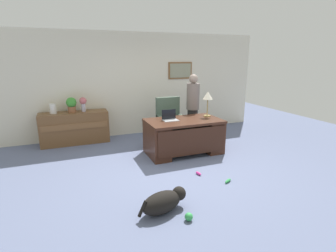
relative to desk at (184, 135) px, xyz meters
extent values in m
plane|color=slate|center=(-0.44, -0.63, -0.40)|extent=(12.00, 12.00, 0.00)
cube|color=beige|center=(-0.44, 1.97, 0.95)|extent=(7.00, 0.12, 2.70)
cube|color=brown|center=(0.74, 1.89, 1.29)|extent=(0.71, 0.03, 0.47)
cube|color=gray|center=(0.74, 1.87, 1.29)|extent=(0.63, 0.01, 0.39)
cube|color=#422316|center=(0.00, 0.03, 0.32)|extent=(1.62, 0.92, 0.05)
cube|color=#422316|center=(-0.63, 0.03, -0.05)|extent=(0.36, 0.86, 0.70)
cube|color=#422316|center=(0.63, 0.03, -0.05)|extent=(0.36, 0.86, 0.70)
cube|color=#381E13|center=(0.00, -0.40, -0.02)|extent=(1.52, 0.04, 0.56)
cube|color=brown|center=(-2.19, 1.62, -0.01)|extent=(1.59, 0.48, 0.78)
cube|color=brown|center=(-2.19, 1.37, 0.08)|extent=(1.49, 0.02, 0.14)
cube|color=#475B4C|center=(0.02, 0.79, -0.03)|extent=(0.60, 0.58, 0.18)
cylinder|color=black|center=(0.02, 0.79, -0.26)|extent=(0.10, 0.10, 0.28)
cylinder|color=black|center=(0.02, 0.79, -0.38)|extent=(0.52, 0.52, 0.05)
cube|color=#475B4C|center=(0.02, 1.03, 0.38)|extent=(0.60, 0.12, 0.65)
cube|color=#475B4C|center=(-0.24, 0.79, 0.17)|extent=(0.08, 0.50, 0.22)
cube|color=#475B4C|center=(0.28, 0.79, 0.17)|extent=(0.08, 0.50, 0.22)
cylinder|color=#262323|center=(0.61, 0.81, -0.01)|extent=(0.26, 0.26, 0.80)
cylinder|color=slate|center=(0.61, 0.81, 0.72)|extent=(0.32, 0.32, 0.64)
sphere|color=gray|center=(0.61, 0.81, 1.15)|extent=(0.22, 0.22, 0.22)
ellipsoid|color=black|center=(-1.26, -1.99, -0.25)|extent=(0.66, 0.44, 0.30)
sphere|color=black|center=(-0.97, -1.92, -0.21)|extent=(0.20, 0.20, 0.20)
cylinder|color=black|center=(-1.55, -2.07, -0.23)|extent=(0.15, 0.08, 0.21)
cube|color=#B2B5BA|center=(-0.30, 0.06, 0.35)|extent=(0.32, 0.22, 0.01)
cube|color=black|center=(-0.30, 0.17, 0.47)|extent=(0.32, 0.01, 0.21)
cylinder|color=#9E8447|center=(0.64, 0.15, 0.36)|extent=(0.16, 0.16, 0.02)
cylinder|color=#9E8447|center=(0.64, 0.15, 0.56)|extent=(0.02, 0.02, 0.37)
cone|color=silver|center=(0.64, 0.15, 0.83)|extent=(0.22, 0.22, 0.18)
cylinder|color=#B1ACBB|center=(-1.95, 1.62, 0.47)|extent=(0.10, 0.10, 0.19)
sphere|color=#C46168|center=(-1.95, 1.62, 0.64)|extent=(0.17, 0.17, 0.17)
cylinder|color=silver|center=(-2.64, 1.62, 0.49)|extent=(0.16, 0.16, 0.23)
cylinder|color=brown|center=(-2.22, 1.62, 0.45)|extent=(0.18, 0.18, 0.14)
sphere|color=#3D9133|center=(-2.22, 1.62, 0.62)|extent=(0.24, 0.24, 0.24)
sphere|color=green|center=(-1.00, -2.29, -0.35)|extent=(0.11, 0.11, 0.11)
ellipsoid|color=green|center=(0.10, -1.56, -0.38)|extent=(0.18, 0.13, 0.05)
ellipsoid|color=#D8338C|center=(-0.23, -1.12, -0.38)|extent=(0.07, 0.15, 0.05)
camera|label=1|loc=(-2.35, -4.98, 1.66)|focal=28.07mm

